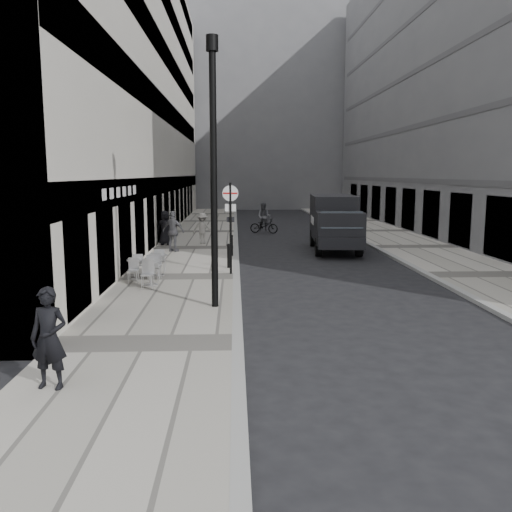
{
  "coord_description": "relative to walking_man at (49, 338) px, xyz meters",
  "views": [
    {
      "loc": [
        -0.05,
        -8.62,
        3.72
      ],
      "look_at": [
        0.55,
        6.63,
        1.4
      ],
      "focal_mm": 38.0,
      "sensor_mm": 36.0,
      "label": 1
    }
  ],
  "objects": [
    {
      "name": "ground",
      "position": [
        3.18,
        -0.27,
        -0.99
      ],
      "size": [
        120.0,
        120.0,
        0.0
      ],
      "primitive_type": "plane",
      "color": "black",
      "rests_on": "ground"
    },
    {
      "name": "sidewalk",
      "position": [
        1.18,
        17.73,
        -0.93
      ],
      "size": [
        4.0,
        60.0,
        0.12
      ],
      "primitive_type": "cube",
      "color": "#ADA79C",
      "rests_on": "ground"
    },
    {
      "name": "far_sidewalk",
      "position": [
        12.18,
        17.73,
        -0.93
      ],
      "size": [
        4.0,
        60.0,
        0.12
      ],
      "primitive_type": "cube",
      "color": "#ADA79C",
      "rests_on": "ground"
    },
    {
      "name": "building_left",
      "position": [
        -2.82,
        24.23,
        8.01
      ],
      "size": [
        4.0,
        45.0,
        18.0
      ],
      "primitive_type": "cube",
      "color": "beige",
      "rests_on": "ground"
    },
    {
      "name": "building_right",
      "position": [
        17.18,
        24.23,
        9.01
      ],
      "size": [
        6.0,
        45.0,
        20.0
      ],
      "primitive_type": "cube",
      "color": "slate",
      "rests_on": "ground"
    },
    {
      "name": "building_far",
      "position": [
        4.68,
        55.73,
        10.01
      ],
      "size": [
        24.0,
        16.0,
        22.0
      ],
      "primitive_type": "cube",
      "color": "slate",
      "rests_on": "ground"
    },
    {
      "name": "walking_man",
      "position": [
        0.0,
        0.0,
        0.0
      ],
      "size": [
        0.69,
        0.51,
        1.74
      ],
      "primitive_type": "imported",
      "rotation": [
        0.0,
        0.0,
        -0.16
      ],
      "color": "black",
      "rests_on": "sidewalk"
    },
    {
      "name": "sign_post",
      "position": [
        2.98,
        10.54,
        1.24
      ],
      "size": [
        0.57,
        0.1,
        3.29
      ],
      "rotation": [
        0.0,
        0.0,
        -0.04
      ],
      "color": "black",
      "rests_on": "sidewalk"
    },
    {
      "name": "lamppost",
      "position": [
        2.58,
        5.63,
        3.08
      ],
      "size": [
        0.32,
        0.32,
        7.11
      ],
      "color": "black",
      "rests_on": "sidewalk"
    },
    {
      "name": "bollard_near",
      "position": [
        2.88,
        11.79,
        -0.43
      ],
      "size": [
        0.12,
        0.12,
        0.88
      ],
      "primitive_type": "cylinder",
      "color": "black",
      "rests_on": "sidewalk"
    },
    {
      "name": "bollard_far",
      "position": [
        2.98,
        14.92,
        -0.43
      ],
      "size": [
        0.12,
        0.12,
        0.87
      ],
      "primitive_type": "cylinder",
      "color": "black",
      "rests_on": "sidewalk"
    },
    {
      "name": "panel_van",
      "position": [
        7.99,
        17.23,
        0.51
      ],
      "size": [
        2.51,
        5.8,
        2.66
      ],
      "rotation": [
        0.0,
        0.0,
        -0.08
      ],
      "color": "black",
      "rests_on": "ground"
    },
    {
      "name": "cyclist",
      "position": [
        4.97,
        25.17,
        -0.23
      ],
      "size": [
        1.91,
        1.2,
        1.95
      ],
      "rotation": [
        0.0,
        0.0,
        -0.34
      ],
      "color": "black",
      "rests_on": "ground"
    },
    {
      "name": "pedestrian_a",
      "position": [
        0.26,
        16.3,
        0.08
      ],
      "size": [
        1.21,
        0.87,
        1.9
      ],
      "primitive_type": "imported",
      "rotation": [
        0.0,
        0.0,
        2.73
      ],
      "color": "#4D4D51",
      "rests_on": "sidewalk"
    },
    {
      "name": "pedestrian_b",
      "position": [
        1.45,
        19.14,
        -0.07
      ],
      "size": [
        1.11,
        0.73,
        1.61
      ],
      "primitive_type": "imported",
      "rotation": [
        0.0,
        0.0,
        3.01
      ],
      "color": "#A19C95",
      "rests_on": "sidewalk"
    },
    {
      "name": "pedestrian_c",
      "position": [
        -0.42,
        18.75,
        0.01
      ],
      "size": [
        0.9,
        0.63,
        1.75
      ],
      "primitive_type": "imported",
      "rotation": [
        0.0,
        0.0,
        3.06
      ],
      "color": "black",
      "rests_on": "sidewalk"
    },
    {
      "name": "cafe_table_near",
      "position": [
        -0.27,
        9.55,
        -0.46
      ],
      "size": [
        0.64,
        1.44,
        0.82
      ],
      "color": "silver",
      "rests_on": "sidewalk"
    },
    {
      "name": "cafe_table_mid",
      "position": [
        0.38,
        8.57,
        -0.4
      ],
      "size": [
        0.72,
        1.63,
        0.93
      ],
      "color": "silver",
      "rests_on": "sidewalk"
    },
    {
      "name": "cafe_table_far",
      "position": [
        0.38,
        10.29,
        -0.43
      ],
      "size": [
        0.68,
        1.54,
        0.88
      ],
      "color": "silver",
      "rests_on": "sidewalk"
    }
  ]
}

